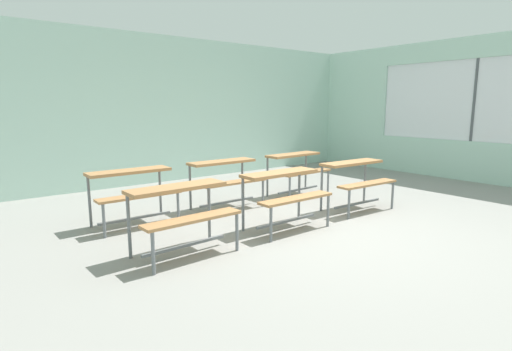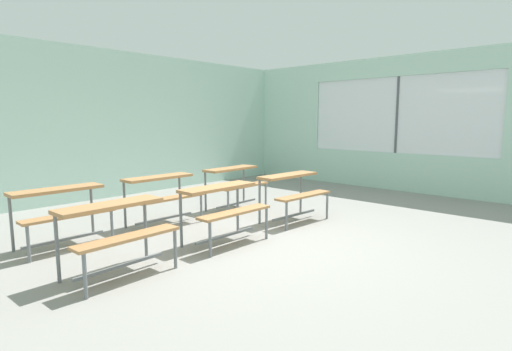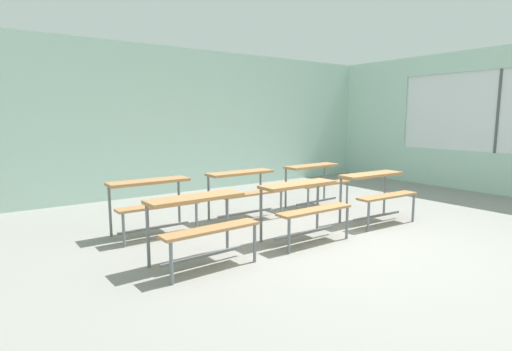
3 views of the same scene
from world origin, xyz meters
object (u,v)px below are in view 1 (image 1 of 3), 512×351
Objects in this scene: desk_bench_r1c0 at (133,184)px; desk_bench_r1c2 at (298,164)px; desk_bench_r0c0 at (182,203)px; desk_bench_r0c2 at (357,174)px; desk_bench_r1c1 at (226,173)px; desk_bench_r0c1 at (285,186)px.

desk_bench_r1c0 and desk_bench_r1c2 have the same top height.
desk_bench_r1c2 is at bearing -0.87° from desk_bench_r1c0.
desk_bench_r0c0 is 1.01× the size of desk_bench_r1c0.
desk_bench_r0c2 is 1.02× the size of desk_bench_r1c1.
desk_bench_r0c2 is 1.00× the size of desk_bench_r1c2.
desk_bench_r0c1 is 1.36m from desk_bench_r1c1.
desk_bench_r0c1 is 1.51m from desk_bench_r0c2.
desk_bench_r0c2 and desk_bench_r1c0 have the same top height.
desk_bench_r0c0 is 3.00m from desk_bench_r0c2.
desk_bench_r0c0 is 0.99× the size of desk_bench_r0c2.
desk_bench_r0c0 is at bearing -176.76° from desk_bench_r0c2.
desk_bench_r1c1 is 1.53m from desk_bench_r1c2.
desk_bench_r0c0 is at bearing -158.61° from desk_bench_r1c2.
desk_bench_r0c1 is at bearing -141.17° from desk_bench_r1c2.
desk_bench_r0c0 and desk_bench_r1c2 have the same top height.
desk_bench_r1c1 is at bearing 141.55° from desk_bench_r0c2.
desk_bench_r1c1 is (-0.01, 1.36, 0.00)m from desk_bench_r0c1.
desk_bench_r0c2 is at bearing -41.43° from desk_bench_r1c1.
desk_bench_r1c0 is (-0.01, 1.37, 0.00)m from desk_bench_r0c0.
desk_bench_r0c0 and desk_bench_r0c2 have the same top height.
desk_bench_r0c1 is at bearing -176.28° from desk_bench_r0c2.
desk_bench_r0c1 and desk_bench_r1c2 have the same top height.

